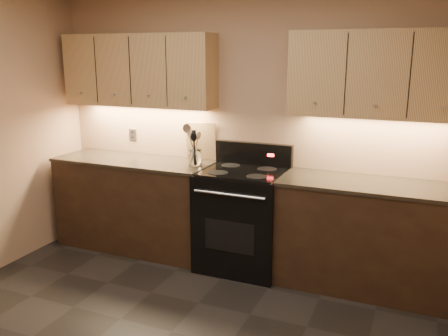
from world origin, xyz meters
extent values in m
cube|color=#9C7D5B|center=(0.00, 2.00, 1.30)|extent=(4.00, 0.04, 2.60)
cube|color=black|center=(-1.10, 1.70, 0.45)|extent=(1.60, 0.60, 0.90)
cube|color=#3A3225|center=(-1.10, 1.70, 0.92)|extent=(1.62, 0.62, 0.03)
cube|color=black|center=(1.18, 1.70, 0.45)|extent=(1.44, 0.60, 0.90)
cube|color=#3A3225|center=(1.18, 1.70, 0.92)|extent=(1.46, 0.62, 0.03)
cube|color=black|center=(0.08, 1.68, 0.46)|extent=(0.76, 0.65, 0.92)
cube|color=black|center=(0.08, 1.68, 0.93)|extent=(0.70, 0.60, 0.01)
cube|color=black|center=(0.08, 1.96, 1.03)|extent=(0.76, 0.07, 0.22)
cube|color=red|center=(0.26, 1.92, 1.04)|extent=(0.06, 0.00, 0.03)
cylinder|color=silver|center=(0.08, 1.34, 0.80)|extent=(0.65, 0.02, 0.02)
cube|color=black|center=(0.08, 1.35, 0.41)|extent=(0.46, 0.00, 0.28)
cylinder|color=black|center=(-0.10, 1.53, 0.93)|extent=(0.18, 0.18, 0.00)
cylinder|color=black|center=(0.26, 1.53, 0.93)|extent=(0.18, 0.18, 0.00)
cylinder|color=black|center=(-0.10, 1.82, 0.93)|extent=(0.18, 0.18, 0.00)
cylinder|color=black|center=(0.26, 1.82, 0.93)|extent=(0.18, 0.18, 0.00)
cube|color=tan|center=(-1.10, 1.85, 1.80)|extent=(1.60, 0.30, 0.70)
cube|color=tan|center=(1.18, 1.85, 1.80)|extent=(1.44, 0.30, 0.70)
cube|color=#B2B5BA|center=(-1.30, 1.99, 1.12)|extent=(0.08, 0.01, 0.12)
cylinder|color=white|center=(-0.42, 1.71, 1.01)|extent=(0.15, 0.15, 0.15)
cylinder|color=white|center=(-0.42, 1.71, 0.94)|extent=(0.12, 0.12, 0.02)
cube|color=tan|center=(-0.48, 1.97, 1.12)|extent=(0.31, 0.11, 0.38)
camera|label=1|loc=(1.54, -2.23, 1.97)|focal=38.00mm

